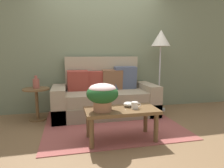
{
  "coord_description": "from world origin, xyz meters",
  "views": [
    {
      "loc": [
        -0.73,
        -3.02,
        1.19
      ],
      "look_at": [
        -0.01,
        0.09,
        0.71
      ],
      "focal_mm": 31.79,
      "sensor_mm": 36.0,
      "label": 1
    }
  ],
  "objects_px": {
    "couch": "(105,97)",
    "potted_plant": "(102,94)",
    "side_table": "(37,98)",
    "snack_bowl": "(128,104)",
    "table_vase": "(36,83)",
    "coffee_mug": "(135,105)",
    "floor_lamp": "(161,42)",
    "coffee_table": "(121,114)"
  },
  "relations": [
    {
      "from": "coffee_mug",
      "to": "table_vase",
      "type": "distance_m",
      "value": 1.9
    },
    {
      "from": "table_vase",
      "to": "potted_plant",
      "type": "bearing_deg",
      "value": -51.38
    },
    {
      "from": "snack_bowl",
      "to": "side_table",
      "type": "bearing_deg",
      "value": 141.69
    },
    {
      "from": "coffee_mug",
      "to": "couch",
      "type": "bearing_deg",
      "value": 98.13
    },
    {
      "from": "floor_lamp",
      "to": "potted_plant",
      "type": "relative_size",
      "value": 4.03
    },
    {
      "from": "floor_lamp",
      "to": "table_vase",
      "type": "height_order",
      "value": "floor_lamp"
    },
    {
      "from": "couch",
      "to": "potted_plant",
      "type": "distance_m",
      "value": 1.33
    },
    {
      "from": "coffee_table",
      "to": "table_vase",
      "type": "xyz_separation_m",
      "value": [
        -1.25,
        1.2,
        0.3
      ]
    },
    {
      "from": "coffee_table",
      "to": "snack_bowl",
      "type": "height_order",
      "value": "snack_bowl"
    },
    {
      "from": "floor_lamp",
      "to": "coffee_mug",
      "type": "height_order",
      "value": "floor_lamp"
    },
    {
      "from": "floor_lamp",
      "to": "snack_bowl",
      "type": "xyz_separation_m",
      "value": [
        -1.07,
        -1.21,
        -0.94
      ]
    },
    {
      "from": "coffee_table",
      "to": "coffee_mug",
      "type": "bearing_deg",
      "value": -9.45
    },
    {
      "from": "side_table",
      "to": "table_vase",
      "type": "height_order",
      "value": "table_vase"
    },
    {
      "from": "coffee_table",
      "to": "table_vase",
      "type": "height_order",
      "value": "table_vase"
    },
    {
      "from": "floor_lamp",
      "to": "potted_plant",
      "type": "bearing_deg",
      "value": -137.77
    },
    {
      "from": "couch",
      "to": "potted_plant",
      "type": "bearing_deg",
      "value": -102.17
    },
    {
      "from": "couch",
      "to": "floor_lamp",
      "type": "xyz_separation_m",
      "value": [
        1.19,
        0.07,
        1.08
      ]
    },
    {
      "from": "snack_bowl",
      "to": "coffee_mug",
      "type": "bearing_deg",
      "value": -63.57
    },
    {
      "from": "couch",
      "to": "potted_plant",
      "type": "xyz_separation_m",
      "value": [
        -0.27,
        -1.26,
        0.33
      ]
    },
    {
      "from": "couch",
      "to": "side_table",
      "type": "height_order",
      "value": "couch"
    },
    {
      "from": "coffee_table",
      "to": "snack_bowl",
      "type": "distance_m",
      "value": 0.19
    },
    {
      "from": "snack_bowl",
      "to": "table_vase",
      "type": "bearing_deg",
      "value": 141.14
    },
    {
      "from": "couch",
      "to": "side_table",
      "type": "xyz_separation_m",
      "value": [
        -1.26,
        -0.05,
        0.05
      ]
    },
    {
      "from": "coffee_mug",
      "to": "table_vase",
      "type": "xyz_separation_m",
      "value": [
        -1.44,
        1.23,
        0.18
      ]
    },
    {
      "from": "side_table",
      "to": "table_vase",
      "type": "distance_m",
      "value": 0.27
    },
    {
      "from": "couch",
      "to": "table_vase",
      "type": "xyz_separation_m",
      "value": [
        -1.26,
        -0.03,
        0.33
      ]
    },
    {
      "from": "side_table",
      "to": "potted_plant",
      "type": "relative_size",
      "value": 1.4
    },
    {
      "from": "potted_plant",
      "to": "coffee_mug",
      "type": "relative_size",
      "value": 3.06
    },
    {
      "from": "snack_bowl",
      "to": "floor_lamp",
      "type": "bearing_deg",
      "value": 48.44
    },
    {
      "from": "side_table",
      "to": "snack_bowl",
      "type": "bearing_deg",
      "value": -38.31
    },
    {
      "from": "coffee_mug",
      "to": "potted_plant",
      "type": "bearing_deg",
      "value": -178.98
    },
    {
      "from": "coffee_table",
      "to": "potted_plant",
      "type": "height_order",
      "value": "potted_plant"
    },
    {
      "from": "couch",
      "to": "snack_bowl",
      "type": "distance_m",
      "value": 1.15
    },
    {
      "from": "couch",
      "to": "snack_bowl",
      "type": "xyz_separation_m",
      "value": [
        0.12,
        -1.14,
        0.14
      ]
    },
    {
      "from": "potted_plant",
      "to": "coffee_mug",
      "type": "bearing_deg",
      "value": 1.02
    },
    {
      "from": "potted_plant",
      "to": "snack_bowl",
      "type": "height_order",
      "value": "potted_plant"
    },
    {
      "from": "floor_lamp",
      "to": "coffee_mug",
      "type": "xyz_separation_m",
      "value": [
        -1.01,
        -1.32,
        -0.93
      ]
    },
    {
      "from": "coffee_mug",
      "to": "snack_bowl",
      "type": "distance_m",
      "value": 0.13
    },
    {
      "from": "potted_plant",
      "to": "table_vase",
      "type": "distance_m",
      "value": 1.58
    },
    {
      "from": "snack_bowl",
      "to": "couch",
      "type": "bearing_deg",
      "value": 96.13
    },
    {
      "from": "snack_bowl",
      "to": "table_vase",
      "type": "distance_m",
      "value": 1.78
    },
    {
      "from": "couch",
      "to": "table_vase",
      "type": "height_order",
      "value": "couch"
    }
  ]
}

